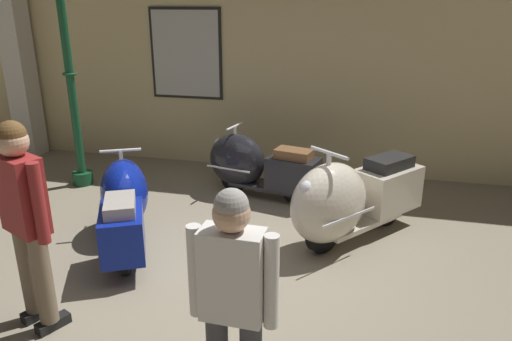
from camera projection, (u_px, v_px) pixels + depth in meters
The scene contains 8 objects.
ground_plane at pixel (223, 274), 4.65m from camera, with size 60.00×60.00×0.00m, color gray.
showroom_back_wall at pixel (277, 50), 7.08m from camera, with size 18.00×0.63×3.59m.
scooter_0 at pixel (124, 205), 5.10m from camera, with size 1.12×1.63×0.98m.
scooter_1 at pixel (254, 165), 6.38m from camera, with size 1.60×0.77×0.94m.
scooter_2 at pixel (348, 200), 5.09m from camera, with size 1.51×1.73×1.10m.
lamppost at pixel (70, 74), 6.41m from camera, with size 0.28×0.28×2.95m.
visitor_0 at pixel (25, 214), 3.61m from camera, with size 0.53×0.38×1.69m.
visitor_1 at pixel (233, 297), 2.73m from camera, with size 0.53×0.25×1.56m.
Camera 1 is at (1.28, -3.86, 2.49)m, focal length 33.87 mm.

